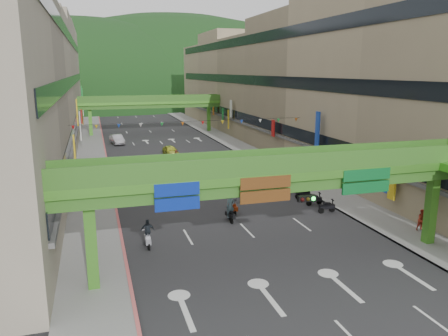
% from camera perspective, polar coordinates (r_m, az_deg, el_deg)
% --- Properties ---
extents(ground, '(320.00, 320.00, 0.00)m').
position_cam_1_polar(ground, '(23.09, 13.64, -18.19)').
color(ground, black).
rests_on(ground, ground).
extents(road_slab, '(18.00, 140.00, 0.02)m').
position_cam_1_polar(road_slab, '(68.73, -7.70, 2.78)').
color(road_slab, '#28282B').
rests_on(road_slab, ground).
extents(sidewalk_left, '(4.00, 140.00, 0.15)m').
position_cam_1_polar(sidewalk_left, '(67.92, -16.90, 2.28)').
color(sidewalk_left, gray).
rests_on(sidewalk_left, ground).
extents(sidewalk_right, '(4.00, 140.00, 0.15)m').
position_cam_1_polar(sidewalk_right, '(71.23, 1.08, 3.30)').
color(sidewalk_right, gray).
rests_on(sidewalk_right, ground).
extents(curb_left, '(0.20, 140.00, 0.18)m').
position_cam_1_polar(curb_left, '(67.93, -15.30, 2.40)').
color(curb_left, '#CC5959').
rests_on(curb_left, ground).
extents(curb_right, '(0.20, 140.00, 0.18)m').
position_cam_1_polar(curb_right, '(70.68, -0.39, 3.24)').
color(curb_right, gray).
rests_on(curb_right, ground).
extents(building_row_left, '(12.80, 95.00, 19.00)m').
position_cam_1_polar(building_row_left, '(67.48, -24.26, 9.69)').
color(building_row_left, '#9E937F').
rests_on(building_row_left, ground).
extents(building_row_right, '(12.80, 95.00, 19.00)m').
position_cam_1_polar(building_row_right, '(73.12, 7.15, 10.84)').
color(building_row_right, gray).
rests_on(building_row_right, ground).
extents(overpass_near, '(28.00, 12.27, 7.10)m').
position_cam_1_polar(overpass_near, '(25.88, 10.07, -2.07)').
color(overpass_near, '#4C9E2D').
rests_on(overpass_near, ground).
extents(overpass_far, '(28.00, 2.20, 7.10)m').
position_cam_1_polar(overpass_far, '(82.82, -9.48, 8.16)').
color(overpass_far, '#4C9E2D').
rests_on(overpass_far, ground).
extents(hill_left, '(168.00, 140.00, 112.00)m').
position_cam_1_polar(hill_left, '(177.36, -18.32, 8.28)').
color(hill_left, '#1C4419').
rests_on(hill_left, ground).
extents(hill_right, '(208.00, 176.00, 128.00)m').
position_cam_1_polar(hill_right, '(200.43, -6.56, 9.27)').
color(hill_right, '#1C4419').
rests_on(hill_right, ground).
extents(bunting_string, '(26.00, 0.36, 0.47)m').
position_cam_1_polar(bunting_string, '(48.41, -4.11, 5.84)').
color(bunting_string, black).
rests_on(bunting_string, ground).
extents(scooter_rider_near, '(0.73, 1.60, 2.22)m').
position_cam_1_polar(scooter_rider_near, '(34.41, 0.83, -5.35)').
color(scooter_rider_near, black).
rests_on(scooter_rider_near, ground).
extents(scooter_rider_mid, '(0.85, 1.60, 1.95)m').
position_cam_1_polar(scooter_rider_mid, '(54.87, -6.22, 1.36)').
color(scooter_rider_mid, black).
rests_on(scooter_rider_mid, ground).
extents(scooter_rider_left, '(0.96, 1.60, 1.97)m').
position_cam_1_polar(scooter_rider_left, '(30.08, -9.97, -8.41)').
color(scooter_rider_left, gray).
rests_on(scooter_rider_left, ground).
extents(scooter_rider_far, '(0.77, 1.60, 1.85)m').
position_cam_1_polar(scooter_rider_far, '(36.30, 1.20, -4.61)').
color(scooter_rider_far, maroon).
rests_on(scooter_rider_far, ground).
extents(parked_scooter_row, '(1.60, 7.20, 1.08)m').
position_cam_1_polar(parked_scooter_row, '(40.39, 10.97, -3.63)').
color(parked_scooter_row, black).
rests_on(parked_scooter_row, ground).
extents(car_silver, '(2.32, 4.83, 1.53)m').
position_cam_1_polar(car_silver, '(72.41, -13.78, 3.64)').
color(car_silver, '#ADABB2').
rests_on(car_silver, ground).
extents(car_yellow, '(1.99, 4.27, 1.41)m').
position_cam_1_polar(car_yellow, '(61.17, -6.99, 2.24)').
color(car_yellow, gold).
rests_on(car_yellow, ground).
extents(pedestrian_red, '(0.86, 0.71, 1.60)m').
position_cam_1_polar(pedestrian_red, '(35.41, 24.44, -6.43)').
color(pedestrian_red, '#B13220').
rests_on(pedestrian_red, ground).
extents(pedestrian_dark, '(0.96, 0.83, 1.55)m').
position_cam_1_polar(pedestrian_dark, '(49.92, 10.77, -0.19)').
color(pedestrian_dark, black).
rests_on(pedestrian_dark, ground).
extents(pedestrian_blue, '(0.98, 0.89, 1.77)m').
position_cam_1_polar(pedestrian_blue, '(47.93, 8.80, -0.51)').
color(pedestrian_blue, '#36415E').
rests_on(pedestrian_blue, ground).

